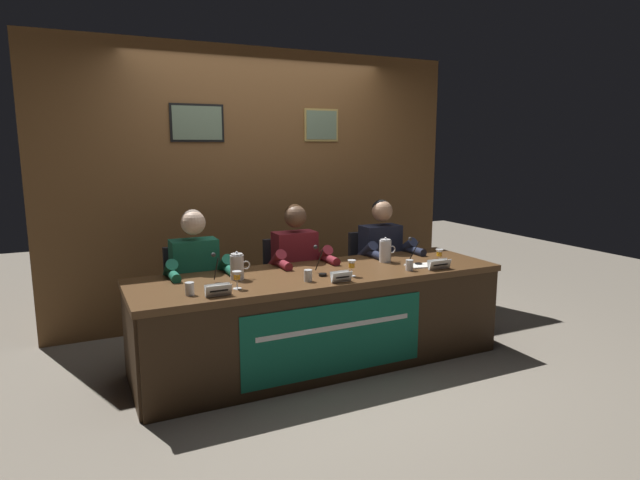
{
  "coord_description": "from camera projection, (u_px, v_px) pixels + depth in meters",
  "views": [
    {
      "loc": [
        -1.74,
        -3.63,
        1.7
      ],
      "look_at": [
        0.0,
        0.0,
        0.98
      ],
      "focal_mm": 29.96,
      "sensor_mm": 36.0,
      "label": 1
    }
  ],
  "objects": [
    {
      "name": "water_pitcher_right_side",
      "position": [
        385.0,
        251.0,
        4.47
      ],
      "size": [
        0.15,
        0.1,
        0.21
      ],
      "color": "silver",
      "rests_on": "conference_table"
    },
    {
      "name": "microphone_right",
      "position": [
        416.0,
        256.0,
        4.37
      ],
      "size": [
        0.06,
        0.17,
        0.22
      ],
      "color": "black",
      "rests_on": "conference_table"
    },
    {
      "name": "nameplate_center",
      "position": [
        342.0,
        277.0,
        3.81
      ],
      "size": [
        0.15,
        0.06,
        0.08
      ],
      "color": "white",
      "rests_on": "conference_table"
    },
    {
      "name": "microphone_center",
      "position": [
        320.0,
        265.0,
        4.02
      ],
      "size": [
        0.06,
        0.17,
        0.22
      ],
      "color": "black",
      "rests_on": "conference_table"
    },
    {
      "name": "wall_back_panelled",
      "position": [
        261.0,
        186.0,
        5.21
      ],
      "size": [
        4.08,
        0.14,
        2.6
      ],
      "color": "brown",
      "rests_on": "ground_plane"
    },
    {
      "name": "chair_left",
      "position": [
        193.0,
        303.0,
        4.37
      ],
      "size": [
        0.44,
        0.44,
        0.88
      ],
      "color": "black",
      "rests_on": "ground_plane"
    },
    {
      "name": "chair_center",
      "position": [
        290.0,
        291.0,
        4.73
      ],
      "size": [
        0.44,
        0.44,
        0.88
      ],
      "color": "black",
      "rests_on": "ground_plane"
    },
    {
      "name": "juice_glass_right",
      "position": [
        439.0,
        254.0,
        4.39
      ],
      "size": [
        0.06,
        0.06,
        0.12
      ],
      "color": "white",
      "rests_on": "conference_table"
    },
    {
      "name": "conference_table",
      "position": [
        326.0,
        304.0,
        4.07
      ],
      "size": [
        2.88,
        0.87,
        0.73
      ],
      "color": "brown",
      "rests_on": "ground_plane"
    },
    {
      "name": "panelist_center",
      "position": [
        299.0,
        265.0,
        4.51
      ],
      "size": [
        0.51,
        0.48,
        1.21
      ],
      "color": "black",
      "rests_on": "ground_plane"
    },
    {
      "name": "nameplate_left",
      "position": [
        218.0,
        290.0,
        3.46
      ],
      "size": [
        0.17,
        0.06,
        0.08
      ],
      "color": "white",
      "rests_on": "conference_table"
    },
    {
      "name": "chair_right",
      "position": [
        373.0,
        280.0,
        5.1
      ],
      "size": [
        0.44,
        0.44,
        0.88
      ],
      "color": "black",
      "rests_on": "ground_plane"
    },
    {
      "name": "water_pitcher_left_side",
      "position": [
        237.0,
        267.0,
        3.88
      ],
      "size": [
        0.15,
        0.1,
        0.21
      ],
      "color": "silver",
      "rests_on": "conference_table"
    },
    {
      "name": "document_stack_right",
      "position": [
        420.0,
        266.0,
        4.31
      ],
      "size": [
        0.23,
        0.18,
        0.01
      ],
      "color": "white",
      "rests_on": "conference_table"
    },
    {
      "name": "microphone_left",
      "position": [
        217.0,
        275.0,
        3.73
      ],
      "size": [
        0.06,
        0.17,
        0.22
      ],
      "color": "black",
      "rests_on": "conference_table"
    },
    {
      "name": "juice_glass_center",
      "position": [
        352.0,
        265.0,
        3.97
      ],
      "size": [
        0.06,
        0.06,
        0.12
      ],
      "color": "white",
      "rests_on": "conference_table"
    },
    {
      "name": "water_cup_left",
      "position": [
        190.0,
        289.0,
        3.49
      ],
      "size": [
        0.06,
        0.06,
        0.08
      ],
      "color": "silver",
      "rests_on": "conference_table"
    },
    {
      "name": "juice_glass_left",
      "position": [
        237.0,
        277.0,
        3.63
      ],
      "size": [
        0.06,
        0.06,
        0.12
      ],
      "color": "white",
      "rests_on": "conference_table"
    },
    {
      "name": "water_cup_center",
      "position": [
        308.0,
        276.0,
        3.84
      ],
      "size": [
        0.06,
        0.06,
        0.08
      ],
      "color": "silver",
      "rests_on": "conference_table"
    },
    {
      "name": "panelist_left",
      "position": [
        197.0,
        276.0,
        4.14
      ],
      "size": [
        0.51,
        0.48,
        1.21
      ],
      "color": "black",
      "rests_on": "ground_plane"
    },
    {
      "name": "nameplate_right",
      "position": [
        439.0,
        264.0,
        4.21
      ],
      "size": [
        0.2,
        0.06,
        0.08
      ],
      "color": "white",
      "rests_on": "conference_table"
    },
    {
      "name": "ground_plane",
      "position": [
        320.0,
        361.0,
        4.26
      ],
      "size": [
        12.0,
        12.0,
        0.0
      ],
      "primitive_type": "plane",
      "color": "gray"
    },
    {
      "name": "water_cup_right",
      "position": [
        409.0,
        266.0,
        4.17
      ],
      "size": [
        0.06,
        0.06,
        0.08
      ],
      "color": "silver",
      "rests_on": "conference_table"
    },
    {
      "name": "panelist_right",
      "position": [
        385.0,
        256.0,
        4.88
      ],
      "size": [
        0.51,
        0.48,
        1.21
      ],
      "color": "black",
      "rests_on": "ground_plane"
    }
  ]
}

